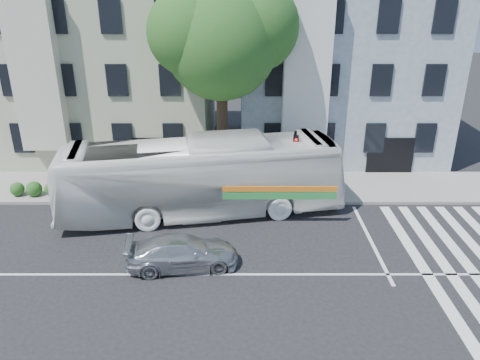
{
  "coord_description": "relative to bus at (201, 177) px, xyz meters",
  "views": [
    {
      "loc": [
        0.9,
        -14.85,
        10.19
      ],
      "look_at": [
        0.91,
        3.5,
        2.4
      ],
      "focal_mm": 35.0,
      "sensor_mm": 36.0,
      "label": 1
    }
  ],
  "objects": [
    {
      "name": "ground",
      "position": [
        0.9,
        -5.2,
        -1.83
      ],
      "size": [
        120.0,
        120.0,
        0.0
      ],
      "primitive_type": "plane",
      "color": "black",
      "rests_on": "ground"
    },
    {
      "name": "sidewalk_far",
      "position": [
        0.9,
        2.8,
        -1.75
      ],
      "size": [
        80.0,
        4.0,
        0.15
      ],
      "primitive_type": "cube",
      "color": "gray",
      "rests_on": "ground"
    },
    {
      "name": "building_left",
      "position": [
        -6.1,
        9.8,
        3.67
      ],
      "size": [
        12.0,
        10.0,
        11.0
      ],
      "primitive_type": "cube",
      "color": "#ABB093",
      "rests_on": "ground"
    },
    {
      "name": "building_right",
      "position": [
        7.9,
        9.8,
        3.67
      ],
      "size": [
        12.0,
        10.0,
        11.0
      ],
      "primitive_type": "cube",
      "color": "gray",
      "rests_on": "ground"
    },
    {
      "name": "street_tree",
      "position": [
        0.96,
        3.54,
        6.0
      ],
      "size": [
        7.3,
        5.9,
        11.1
      ],
      "color": "#2D2116",
      "rests_on": "ground"
    },
    {
      "name": "bus",
      "position": [
        0.0,
        0.0,
        0.0
      ],
      "size": [
        5.29,
        13.45,
        3.65
      ],
      "primitive_type": "imported",
      "rotation": [
        0.0,
        0.0,
        1.74
      ],
      "color": "white",
      "rests_on": "ground"
    },
    {
      "name": "sedan",
      "position": [
        -0.41,
        -4.61,
        -1.21
      ],
      "size": [
        2.25,
        4.46,
        1.24
      ],
      "primitive_type": "imported",
      "rotation": [
        0.0,
        0.0,
        1.69
      ],
      "color": "silver",
      "rests_on": "ground"
    },
    {
      "name": "hedge",
      "position": [
        -5.25,
        1.6,
        -1.33
      ],
      "size": [
        8.43,
        3.01,
        0.7
      ],
      "primitive_type": null,
      "rotation": [
        0.0,
        0.0,
        0.26
      ],
      "color": "#2C571C",
      "rests_on": "sidewalk_far"
    },
    {
      "name": "traffic_signal",
      "position": [
        4.41,
        0.74,
        0.64
      ],
      "size": [
        0.4,
        0.52,
        3.81
      ],
      "rotation": [
        0.0,
        0.0,
        -0.12
      ],
      "color": "black",
      "rests_on": "ground"
    }
  ]
}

